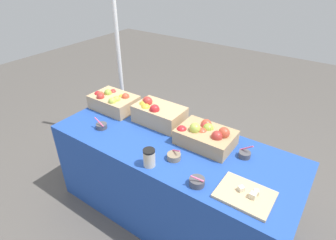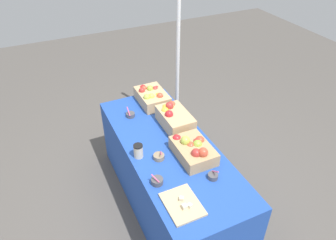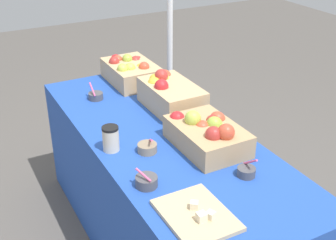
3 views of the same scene
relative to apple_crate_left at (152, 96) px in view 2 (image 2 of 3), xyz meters
The scene contains 12 objects.
ground_plane 1.11m from the apple_crate_left, 10.92° to the right, with size 10.00×10.00×0.00m, color #56514C.
table 0.87m from the apple_crate_left, 10.92° to the right, with size 1.90×0.76×0.74m, color #234CAD.
apple_crate_left is the anchor object (origin of this frame).
apple_crate_middle 0.46m from the apple_crate_left, ahead, with size 0.41×0.25×0.20m.
apple_crate_right 0.94m from the apple_crate_left, ahead, with size 0.41×0.28×0.18m.
cutting_board_front 1.42m from the apple_crate_left, 13.68° to the right, with size 0.32×0.25×0.05m.
sample_bowl_near 1.24m from the apple_crate_left, ahead, with size 0.09×0.08×0.10m.
sample_bowl_mid 0.34m from the apple_crate_left, 62.91° to the right, with size 0.10×0.09×0.10m.
sample_bowl_far 1.18m from the apple_crate_left, 20.73° to the right, with size 0.10×0.10×0.09m.
sample_bowl_extra 0.90m from the apple_crate_left, 18.93° to the right, with size 0.09×0.09×0.09m.
coffee_cup 0.87m from the apple_crate_left, 30.26° to the right, with size 0.08×0.08×0.13m.
tent_pole 0.69m from the apple_crate_left, 127.33° to the left, with size 0.04×0.04×2.24m, color white.
Camera 2 is at (1.99, -0.94, 2.61)m, focal length 34.28 mm.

